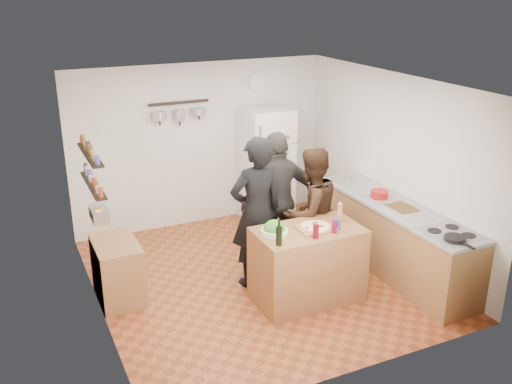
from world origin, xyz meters
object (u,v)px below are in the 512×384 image
person_center (311,213)px  person_back (278,200)px  wine_bottle (279,236)px  person_left (256,212)px  counter_run (395,239)px  skillet (455,239)px  fridge (266,165)px  prep_island (307,265)px  salt_canister (337,224)px  wall_clock (258,82)px  pepper_mill (340,214)px  red_bowl (379,194)px  salad_bowl (274,232)px  side_table (118,270)px

person_center → person_back: (-0.24, 0.44, 0.06)m
wine_bottle → person_left: (0.12, 0.84, -0.06)m
person_center → person_left: bearing=-16.7°
counter_run → skillet: 1.22m
person_center → fridge: bearing=-110.8°
prep_island → wine_bottle: wine_bottle is taller
wine_bottle → skillet: 1.95m
salt_canister → wall_clock: wall_clock is taller
person_back → fridge: 1.56m
pepper_mill → person_left: (-0.83, 0.57, -0.05)m
person_back → wine_bottle: bearing=60.4°
red_bowl → wall_clock: bearing=107.0°
person_left → counter_run: bearing=162.2°
wine_bottle → skillet: bearing=-22.3°
fridge → prep_island: bearing=-104.9°
salad_bowl → wine_bottle: wine_bottle is taller
counter_run → skillet: bearing=-95.2°
side_table → salt_canister: bearing=-25.2°
fridge → wall_clock: wall_clock is taller
skillet → red_bowl: (0.05, 1.44, 0.03)m
prep_island → fridge: (0.65, 2.45, 0.45)m
person_back → wall_clock: wall_clock is taller
person_left → skillet: person_left is taller
prep_island → pepper_mill: (0.45, 0.05, 0.55)m
fridge → red_bowl: bearing=-70.4°
prep_island → counter_run: 1.41m
person_left → person_center: (0.73, -0.06, -0.11)m
salt_canister → side_table: size_ratio=0.16×
salad_bowl → counter_run: (1.82, 0.10, -0.49)m
fridge → person_center: bearing=-99.0°
person_left → side_table: size_ratio=2.40×
skillet → counter_run: bearing=84.8°
wine_bottle → salad_bowl: bearing=73.5°
person_left → skillet: 2.30m
counter_run → fridge: (-0.75, 2.30, 0.45)m
wine_bottle → pepper_mill: bearing=15.9°
prep_island → salad_bowl: size_ratio=4.08×
wine_bottle → person_back: (0.61, 1.21, -0.10)m
salt_canister → counter_run: (1.10, 0.27, -0.52)m
skillet → salad_bowl: bearing=149.6°
pepper_mill → salt_canister: pepper_mill is taller
person_center → wall_clock: wall_clock is taller
salt_canister → counter_run: 1.25m
salad_bowl → wall_clock: size_ratio=1.02×
counter_run → fridge: fridge is taller
pepper_mill → person_left: 1.00m
pepper_mill → wall_clock: size_ratio=0.66×
wine_bottle → person_back: bearing=63.3°
side_table → wall_clock: bearing=33.8°
person_left → wine_bottle: bearing=78.6°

